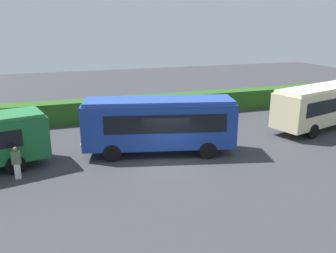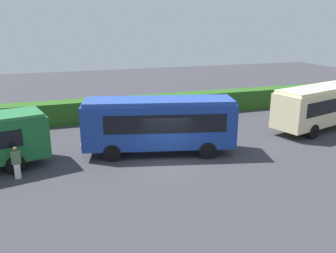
# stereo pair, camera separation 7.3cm
# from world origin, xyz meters

# --- Properties ---
(ground_plane) EXTENTS (81.56, 81.56, 0.00)m
(ground_plane) POSITION_xyz_m (0.00, 0.00, 0.00)
(ground_plane) COLOR #38383D
(bus_blue) EXTENTS (9.08, 4.36, 3.32)m
(bus_blue) POSITION_xyz_m (-0.02, 1.69, 1.90)
(bus_blue) COLOR navy
(bus_blue) RESTS_ON ground_plane
(bus_cream) EXTENTS (9.83, 4.87, 3.16)m
(bus_cream) POSITION_xyz_m (13.18, 2.95, 1.82)
(bus_cream) COLOR beige
(bus_cream) RESTS_ON ground_plane
(person_right) EXTENTS (0.44, 0.28, 1.68)m
(person_right) POSITION_xyz_m (-7.81, 0.58, 0.88)
(person_right) COLOR silver
(person_right) RESTS_ON ground_plane
(person_far) EXTENTS (0.44, 0.29, 1.74)m
(person_far) POSITION_xyz_m (14.71, 6.61, 0.92)
(person_far) COLOR olive
(person_far) RESTS_ON ground_plane
(hedge_row) EXTENTS (52.78, 1.62, 1.71)m
(hedge_row) POSITION_xyz_m (0.00, 10.24, 0.85)
(hedge_row) COLOR #285A1B
(hedge_row) RESTS_ON ground_plane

